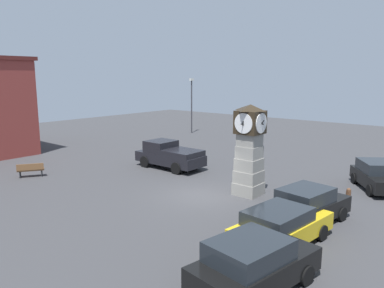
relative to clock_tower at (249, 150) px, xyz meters
The scene contains 12 objects.
ground_plane 3.57m from the clock_tower, 132.50° to the left, with size 73.33×73.33×0.00m, color #38383A.
clock_tower is the anchor object (origin of this frame).
bollard_near_tower 5.40m from the clock_tower, 75.72° to the right, with size 0.24×0.24×1.03m.
bollard_mid_row 4.19m from the clock_tower, 86.85° to the right, with size 0.20×0.20×0.95m.
bollard_far_row 3.29m from the clock_tower, 98.94° to the right, with size 0.23×0.23×1.02m.
car_navy_sedan 9.41m from the clock_tower, 147.61° to the right, with size 4.47×2.60×1.64m.
car_near_tower 6.40m from the clock_tower, 137.03° to the right, with size 4.66×2.41×1.48m.
car_by_building 4.78m from the clock_tower, 113.63° to the right, with size 4.30×2.46×1.62m.
car_far_lot 7.68m from the clock_tower, 43.15° to the right, with size 4.22×3.73×1.60m.
pickup_truck 7.71m from the clock_tower, 77.77° to the left, with size 2.21×5.00×1.85m.
bench 13.97m from the clock_tower, 115.06° to the left, with size 1.64×1.30×0.90m.
street_lamp_near_road 22.51m from the clock_tower, 47.88° to the left, with size 0.50×0.24×6.07m.
Camera 1 is at (-15.26, -12.10, 6.40)m, focal length 35.00 mm.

